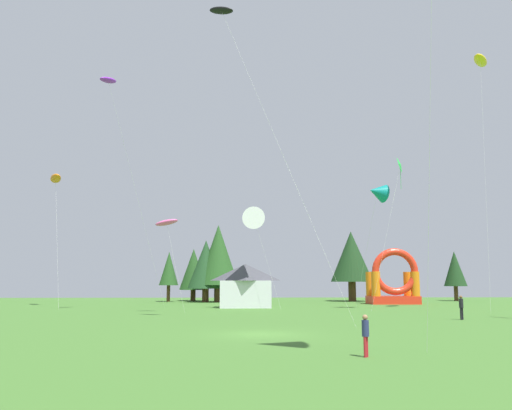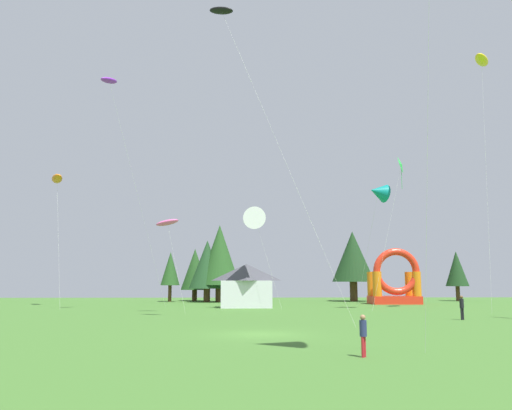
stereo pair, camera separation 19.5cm
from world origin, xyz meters
name	(u,v)px [view 1 (the left image)]	position (x,y,z in m)	size (l,w,h in m)	color
ground_plane	(261,334)	(0.00, 0.00, 0.00)	(120.00, 120.00, 0.00)	#3D6B28
kite_orange_parafoil	(56,179)	(-21.64, 29.84, 14.07)	(3.91, 6.32, 14.71)	orange
kite_teal_delta	(377,192)	(12.58, 22.73, 11.54)	(2.69, 5.57, 12.59)	#0C7F7A
kite_purple_parafoil	(108,81)	(-13.55, 19.34, 21.44)	(5.56, 9.37, 21.98)	purple
kite_pink_parafoil	(167,223)	(-7.63, 18.38, 7.92)	(2.87, 0.98, 8.43)	#EA599E
kite_black_parafoil	(222,12)	(-2.51, 7.04, 21.95)	(9.46, 3.77, 22.47)	black
kite_green_diamond	(401,166)	(14.71, 21.52, 13.92)	(4.25, 2.06, 14.62)	green
kite_white_delta	(254,219)	(0.40, 24.44, 8.95)	(3.87, 2.40, 10.13)	white
kite_yellow_parafoil	(480,61)	(22.60, 20.08, 24.31)	(3.49, 4.91, 24.78)	yellow
person_midfield	(365,332)	(3.50, -8.48, 0.92)	(0.37, 0.37, 1.55)	#B21E26
person_near_camera	(461,305)	(14.91, 9.71, 1.03)	(0.40, 0.40, 1.73)	black
inflatable_orange_dome	(394,284)	(17.55, 34.99, 2.38)	(5.79, 3.77, 6.66)	red
festival_tent	(245,286)	(-0.45, 27.30, 2.27)	(5.26, 3.23, 4.54)	silver
tree_row_2	(169,269)	(-10.54, 43.05, 4.36)	(2.57, 2.57, 6.65)	#4C331E
tree_row_3	(193,269)	(-7.48, 45.92, 4.35)	(3.89, 3.89, 7.24)	#4C331E
tree_row_4	(206,264)	(-5.51, 41.77, 4.91)	(4.77, 4.77, 8.12)	#4C331E
tree_row_5	(218,255)	(-3.89, 41.75, 6.17)	(5.44, 5.44, 10.19)	#4C331E
tree_row_6	(351,257)	(14.37, 43.69, 6.04)	(5.75, 5.75, 9.56)	#4C331E
tree_row_7	(455,269)	(29.08, 44.49, 4.41)	(3.11, 3.11, 6.88)	#4C331E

